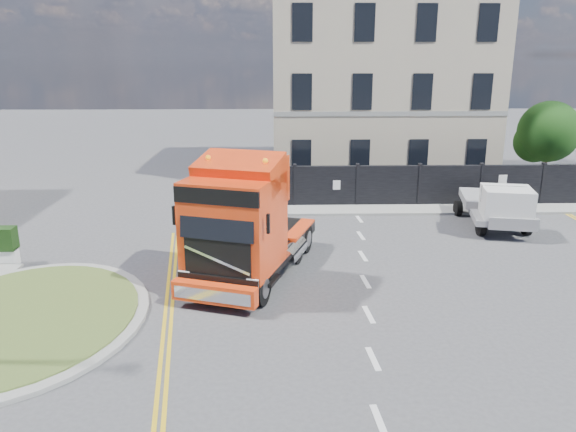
{
  "coord_description": "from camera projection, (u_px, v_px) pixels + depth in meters",
  "views": [
    {
      "loc": [
        0.01,
        -17.23,
        7.08
      ],
      "look_at": [
        0.47,
        1.13,
        1.8
      ],
      "focal_mm": 35.0,
      "sensor_mm": 36.0,
      "label": 1
    }
  ],
  "objects": [
    {
      "name": "truck",
      "position": [
        243.0,
        228.0,
        17.67
      ],
      "size": [
        4.55,
        7.25,
        4.08
      ],
      "rotation": [
        0.0,
        0.0,
        -0.32
      ],
      "color": "black",
      "rests_on": "ground"
    },
    {
      "name": "pavement_far",
      "position": [
        401.0,
        210.0,
        26.43
      ],
      "size": [
        20.0,
        1.6,
        0.12
      ],
      "primitive_type": "cube",
      "color": "gray",
      "rests_on": "ground"
    },
    {
      "name": "ground",
      "position": [
        275.0,
        278.0,
        18.52
      ],
      "size": [
        120.0,
        120.0,
        0.0
      ],
      "primitive_type": "plane",
      "color": "#424244",
      "rests_on": "ground"
    },
    {
      "name": "traffic_island",
      "position": [
        21.0,
        319.0,
        15.44
      ],
      "size": [
        6.8,
        6.8,
        0.17
      ],
      "color": "gray",
      "rests_on": "ground"
    },
    {
      "name": "flatbed_pickup",
      "position": [
        500.0,
        207.0,
        23.14
      ],
      "size": [
        2.8,
        5.05,
        1.97
      ],
      "rotation": [
        0.0,
        0.0,
        -0.21
      ],
      "color": "gray",
      "rests_on": "ground"
    },
    {
      "name": "tree",
      "position": [
        545.0,
        134.0,
        29.65
      ],
      "size": [
        3.2,
        3.2,
        4.8
      ],
      "color": "#382619",
      "rests_on": "ground"
    },
    {
      "name": "georgian_building",
      "position": [
        375.0,
        78.0,
        32.92
      ],
      "size": [
        12.3,
        10.3,
        12.8
      ],
      "color": "#B2A38D",
      "rests_on": "ground"
    },
    {
      "name": "hoarding_fence",
      "position": [
        410.0,
        186.0,
        27.05
      ],
      "size": [
        18.8,
        0.25,
        2.0
      ],
      "color": "black",
      "rests_on": "ground"
    }
  ]
}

